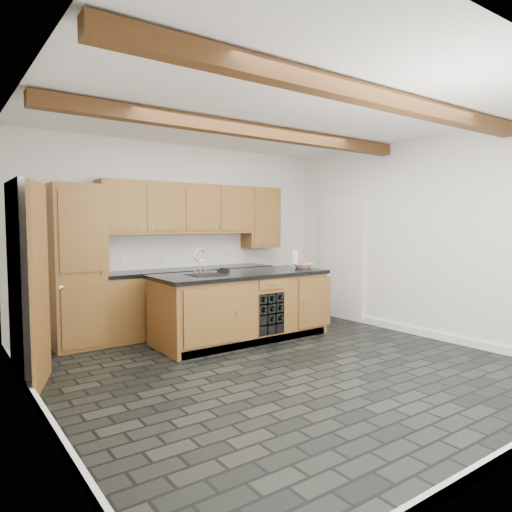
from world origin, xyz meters
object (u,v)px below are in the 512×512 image
(kitchen_scale, at_px, (223,270))
(paper_towel, at_px, (295,259))
(fruit_bowl, at_px, (303,266))
(island, at_px, (243,306))

(kitchen_scale, distance_m, paper_towel, 1.28)
(fruit_bowl, relative_size, paper_towel, 1.12)
(island, height_order, paper_towel, paper_towel)
(island, distance_m, paper_towel, 1.28)
(kitchen_scale, height_order, fruit_bowl, fruit_bowl)
(island, bearing_deg, kitchen_scale, 123.74)
(kitchen_scale, relative_size, fruit_bowl, 0.65)
(paper_towel, bearing_deg, island, -169.79)
(island, distance_m, fruit_bowl, 1.19)
(kitchen_scale, distance_m, fruit_bowl, 1.27)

